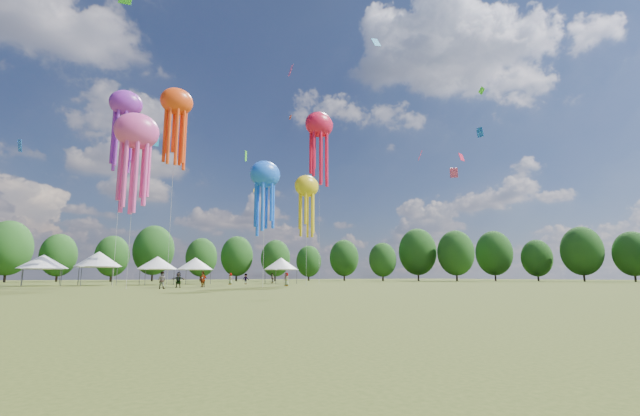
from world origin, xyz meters
TOP-DOWN VIEW (x-y plane):
  - ground at (0.00, 0.00)m, footprint 300.00×300.00m
  - spectator_near at (-8.51, 32.28)m, footprint 1.01×0.96m
  - spectators_far at (3.90, 44.73)m, footprint 22.45×20.99m
  - festival_tents at (-4.03, 53.70)m, footprint 37.96×10.23m
  - show_kites at (2.54, 42.16)m, footprint 35.63×20.54m
  - small_kites at (1.97, 42.01)m, footprint 75.17×55.10m
  - treeline at (-3.87, 62.51)m, footprint 201.57×95.24m

SIDE VIEW (x-z plane):
  - ground at x=0.00m, z-range 0.00..0.00m
  - spectator_near at x=-8.51m, z-range 0.00..1.64m
  - spectators_far at x=3.90m, z-range -0.05..1.70m
  - festival_tents at x=-4.03m, z-range 0.94..5.36m
  - treeline at x=-3.87m, z-range -0.17..13.26m
  - show_kites at x=2.54m, z-range 4.33..33.15m
  - small_kites at x=1.97m, z-range 8.36..51.87m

